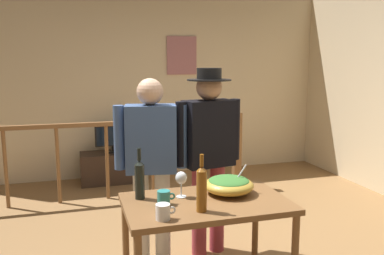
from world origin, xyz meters
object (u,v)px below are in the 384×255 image
object	(u,v)px
mug_white	(163,212)
wine_bottle_amber	(202,188)
framed_picture	(182,55)
mug_teal	(164,198)
person_standing_right	(209,145)
stair_railing	(147,146)
salad_bowl	(229,184)
wine_glass	(181,179)
wine_bottle_dark	(140,179)
serving_table	(206,213)
flat_screen_tv	(113,137)
person_standing_left	(151,156)
tv_console	(113,167)

from	to	relation	value
mug_white	wine_bottle_amber	bearing A→B (deg)	13.25
framed_picture	mug_teal	world-z (taller)	framed_picture
mug_white	person_standing_right	world-z (taller)	person_standing_right
stair_railing	salad_bowl	distance (m)	2.31
salad_bowl	wine_glass	distance (m)	0.36
framed_picture	person_standing_right	xyz separation A→B (m)	(-0.48, -2.68, -0.80)
wine_glass	person_standing_right	world-z (taller)	person_standing_right
salad_bowl	mug_white	bearing A→B (deg)	-148.58
salad_bowl	mug_teal	world-z (taller)	salad_bowl
wine_glass	person_standing_right	bearing A→B (deg)	55.24
wine_bottle_dark	mug_teal	distance (m)	0.23
serving_table	wine_bottle_dark	bearing A→B (deg)	158.33
flat_screen_tv	mug_white	xyz separation A→B (m)	(-0.00, -3.30, 0.14)
salad_bowl	wine_bottle_amber	size ratio (longest dim) A/B	0.97
mug_white	wine_bottle_dark	bearing A→B (deg)	100.42
mug_teal	person_standing_left	xyz separation A→B (m)	(0.04, 0.69, 0.13)
wine_glass	person_standing_left	size ratio (longest dim) A/B	0.12
wine_bottle_amber	person_standing_left	size ratio (longest dim) A/B	0.24
framed_picture	wine_bottle_amber	size ratio (longest dim) A/B	1.50
tv_console	person_standing_right	xyz separation A→B (m)	(0.61, -2.39, 0.77)
wine_glass	framed_picture	bearing A→B (deg)	74.93
wine_glass	mug_white	xyz separation A→B (m)	(-0.21, -0.36, -0.08)
tv_console	serving_table	xyz separation A→B (m)	(0.35, -3.09, 0.44)
mug_teal	person_standing_left	size ratio (longest dim) A/B	0.08
mug_teal	mug_white	bearing A→B (deg)	-103.48
stair_railing	person_standing_left	size ratio (longest dim) A/B	2.27
flat_screen_tv	stair_railing	bearing A→B (deg)	-60.69
flat_screen_tv	person_standing_right	xyz separation A→B (m)	(0.61, -2.36, 0.32)
framed_picture	wine_glass	world-z (taller)	framed_picture
person_standing_left	serving_table	bearing A→B (deg)	120.30
mug_teal	wine_glass	bearing A→B (deg)	37.15
serving_table	person_standing_left	xyz separation A→B (m)	(-0.25, 0.70, 0.27)
wine_bottle_dark	mug_teal	xyz separation A→B (m)	(0.14, -0.16, -0.10)
stair_railing	wine_bottle_amber	bearing A→B (deg)	-92.33
stair_railing	wine_bottle_amber	world-z (taller)	wine_bottle_amber
serving_table	wine_bottle_dark	distance (m)	0.52
mug_teal	mug_white	xyz separation A→B (m)	(-0.06, -0.25, 0.00)
wine_bottle_dark	person_standing_left	xyz separation A→B (m)	(0.18, 0.52, 0.03)
salad_bowl	person_standing_right	world-z (taller)	person_standing_right
tv_console	mug_white	size ratio (longest dim) A/B	7.21
tv_console	wine_bottle_amber	size ratio (longest dim) A/B	2.40
framed_picture	flat_screen_tv	distance (m)	1.59
stair_railing	tv_console	world-z (taller)	stair_railing
stair_railing	wine_glass	xyz separation A→B (m)	(-0.16, -2.28, 0.23)
framed_picture	tv_console	distance (m)	1.92
serving_table	framed_picture	bearing A→B (deg)	77.79
salad_bowl	person_standing_left	distance (m)	0.76
stair_railing	flat_screen_tv	distance (m)	0.75
salad_bowl	stair_railing	bearing A→B (deg)	94.79
stair_railing	person_standing_left	bearing A→B (deg)	-98.86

